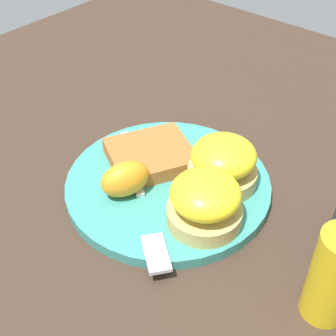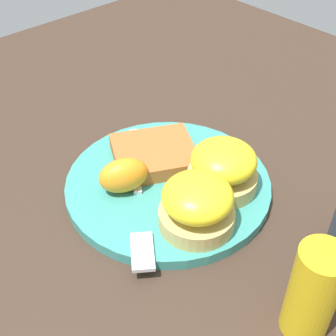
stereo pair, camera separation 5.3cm
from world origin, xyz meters
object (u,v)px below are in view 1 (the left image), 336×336
at_px(sandwich_benedict_right, 223,163).
at_px(sandwich_benedict_left, 205,202).
at_px(orange_wedge, 125,179).
at_px(fork, 142,201).
at_px(condiment_bottle, 333,277).
at_px(hashbrown_patty, 151,155).

bearing_deg(sandwich_benedict_right, sandwich_benedict_left, 19.00).
xyz_separation_m(orange_wedge, fork, (0.00, 0.03, -0.02)).
relative_size(sandwich_benedict_left, condiment_bottle, 0.82).
bearing_deg(hashbrown_patty, condiment_bottle, 79.67).
bearing_deg(orange_wedge, sandwich_benedict_right, 139.87).
distance_m(sandwich_benedict_right, orange_wedge, 0.12).
distance_m(sandwich_benedict_left, condiment_bottle, 0.15).
distance_m(hashbrown_patty, condiment_bottle, 0.27).
bearing_deg(orange_wedge, condiment_bottle, 93.31).
distance_m(sandwich_benedict_left, sandwich_benedict_right, 0.07).
relative_size(sandwich_benedict_right, fork, 0.41).
xyz_separation_m(sandwich_benedict_left, fork, (0.02, -0.07, -0.03)).
bearing_deg(sandwich_benedict_right, hashbrown_patty, -73.96).
bearing_deg(hashbrown_patty, orange_wedge, 15.37).
relative_size(sandwich_benedict_left, hashbrown_patty, 0.83).
relative_size(sandwich_benedict_left, sandwich_benedict_right, 1.00).
xyz_separation_m(hashbrown_patty, fork, (0.06, 0.04, -0.01)).
relative_size(fork, condiment_bottle, 1.98).
distance_m(sandwich_benedict_right, hashbrown_patty, 0.10).
relative_size(hashbrown_patty, condiment_bottle, 0.99).
relative_size(hashbrown_patty, orange_wedge, 1.72).
relative_size(orange_wedge, fork, 0.29).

